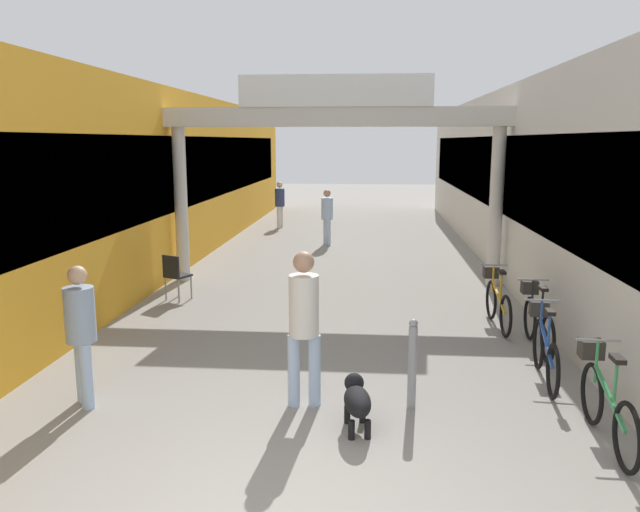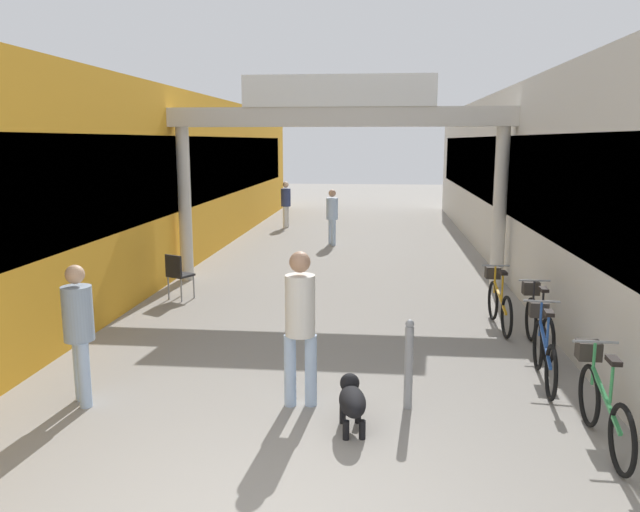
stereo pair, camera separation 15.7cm
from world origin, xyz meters
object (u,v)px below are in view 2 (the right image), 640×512
object	(u,v)px
bicycle_blue_second	(543,347)
bollard_post_metal	(409,364)
pedestrian_with_dog	(300,318)
bicycle_green_nearest	(602,402)
dog_on_leash	(352,399)
pedestrian_carrying_crate	(332,214)
pedestrian_companion	(79,326)
bicycle_orange_farthest	(498,301)
bicycle_black_third	(538,320)
pedestrian_elderly_walking	(286,202)
cafe_chair_black_nearer	(178,272)

from	to	relation	value
bicycle_blue_second	bollard_post_metal	bearing A→B (deg)	-149.39
pedestrian_with_dog	bicycle_green_nearest	distance (m)	3.26
pedestrian_with_dog	dog_on_leash	distance (m)	1.09
pedestrian_carrying_crate	bicycle_green_nearest	world-z (taller)	pedestrian_carrying_crate
dog_on_leash	bollard_post_metal	xyz separation A→B (m)	(0.62, 0.58, 0.21)
pedestrian_with_dog	pedestrian_companion	world-z (taller)	pedestrian_with_dog
pedestrian_with_dog	bollard_post_metal	distance (m)	1.34
bicycle_green_nearest	bicycle_orange_farthest	size ratio (longest dim) A/B	1.00
dog_on_leash	bicycle_orange_farthest	bearing A→B (deg)	60.85
pedestrian_companion	bicycle_black_third	world-z (taller)	pedestrian_companion
pedestrian_with_dog	pedestrian_companion	xyz separation A→B (m)	(-2.54, -0.20, -0.11)
bicycle_black_third	bollard_post_metal	bearing A→B (deg)	-130.72
pedestrian_with_dog	pedestrian_carrying_crate	xyz separation A→B (m)	(-0.55, 11.32, -0.12)
pedestrian_companion	pedestrian_elderly_walking	distance (m)	15.08
pedestrian_with_dog	pedestrian_elderly_walking	xyz separation A→B (m)	(-2.48, 14.88, -0.13)
pedestrian_carrying_crate	bollard_post_metal	bearing A→B (deg)	-80.98
bicycle_green_nearest	bicycle_blue_second	size ratio (longest dim) A/B	1.00
bicycle_orange_farthest	cafe_chair_black_nearer	bearing A→B (deg)	168.59
bollard_post_metal	cafe_chair_black_nearer	distance (m)	6.22
pedestrian_with_dog	bicycle_orange_farthest	distance (m)	4.49
bollard_post_metal	bicycle_orange_farthest	bearing A→B (deg)	64.74
pedestrian_companion	bicycle_orange_farthest	bearing A→B (deg)	34.06
pedestrian_companion	bicycle_orange_farthest	world-z (taller)	pedestrian_companion
bicycle_orange_farthest	bicycle_green_nearest	bearing A→B (deg)	-85.62
pedestrian_with_dog	dog_on_leash	size ratio (longest dim) A/B	2.45
pedestrian_companion	bicycle_green_nearest	world-z (taller)	pedestrian_companion
pedestrian_elderly_walking	dog_on_leash	distance (m)	15.74
pedestrian_elderly_walking	cafe_chair_black_nearer	size ratio (longest dim) A/B	1.82
pedestrian_companion	bicycle_blue_second	xyz separation A→B (m)	(5.51, 1.27, -0.51)
bicycle_orange_farthest	cafe_chair_black_nearer	size ratio (longest dim) A/B	1.90
bicycle_green_nearest	bicycle_black_third	world-z (taller)	same
pedestrian_companion	bicycle_green_nearest	distance (m)	5.71
pedestrian_companion	pedestrian_elderly_walking	size ratio (longest dim) A/B	1.02
dog_on_leash	bicycle_blue_second	xyz separation A→B (m)	(2.36, 1.61, 0.11)
pedestrian_carrying_crate	dog_on_leash	distance (m)	11.93
bicycle_green_nearest	dog_on_leash	bearing A→B (deg)	178.76
bicycle_blue_second	bollard_post_metal	xyz separation A→B (m)	(-1.74, -1.03, 0.10)
pedestrian_companion	bicycle_green_nearest	size ratio (longest dim) A/B	0.98
pedestrian_with_dog	bicycle_black_third	xyz separation A→B (m)	(3.20, 2.33, -0.61)
pedestrian_elderly_walking	bicycle_blue_second	xyz separation A→B (m)	(5.45, -13.81, -0.48)
pedestrian_with_dog	pedestrian_elderly_walking	world-z (taller)	pedestrian_with_dog
pedestrian_companion	dog_on_leash	xyz separation A→B (m)	(3.15, -0.34, -0.61)
bicycle_orange_farthest	cafe_chair_black_nearer	xyz separation A→B (m)	(-5.82, 1.18, 0.10)
bollard_post_metal	bicycle_blue_second	bearing A→B (deg)	30.61
pedestrian_carrying_crate	cafe_chair_black_nearer	xyz separation A→B (m)	(-2.43, -6.71, -0.39)
pedestrian_carrying_crate	bicycle_orange_farthest	xyz separation A→B (m)	(3.39, -7.88, -0.49)
pedestrian_with_dog	pedestrian_carrying_crate	distance (m)	11.33
dog_on_leash	cafe_chair_black_nearer	world-z (taller)	cafe_chair_black_nearer
bicycle_green_nearest	cafe_chair_black_nearer	size ratio (longest dim) A/B	1.90
pedestrian_carrying_crate	bicycle_black_third	bearing A→B (deg)	-67.31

